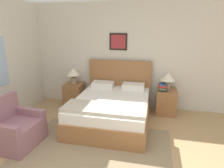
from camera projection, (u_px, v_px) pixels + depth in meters
name	position (u px, v px, depth m)	size (l,w,h in m)	color
wall_back	(128.00, 56.00, 4.97)	(7.17, 0.09, 2.60)	beige
area_rug_main	(94.00, 150.00, 3.40)	(2.56, 1.91, 0.01)	#897556
bed	(112.00, 109.00, 4.32)	(1.57, 1.96, 1.21)	#936038
armchair	(15.00, 130.00, 3.51)	(0.76, 0.82, 0.85)	#8E606B
nightstand_near_window	(75.00, 94.00, 5.23)	(0.46, 0.51, 0.59)	#936038
nightstand_by_door	(166.00, 102.00, 4.75)	(0.46, 0.51, 0.59)	#936038
table_lamp_near_window	(73.00, 73.00, 5.08)	(0.34, 0.34, 0.41)	gray
table_lamp_by_door	(168.00, 78.00, 4.60)	(0.34, 0.34, 0.41)	gray
book_thick_bottom	(163.00, 89.00, 4.64)	(0.20, 0.25, 0.04)	#232328
book_hardcover_middle	(163.00, 88.00, 4.63)	(0.19, 0.28, 0.04)	#4C7551
book_novel_upper	(163.00, 86.00, 4.62)	(0.19, 0.25, 0.03)	#B7332D
book_slim_near_top	(163.00, 85.00, 4.61)	(0.21, 0.27, 0.03)	#B7332D
book_paperback_top	(163.00, 84.00, 4.60)	(0.17, 0.24, 0.02)	#335693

